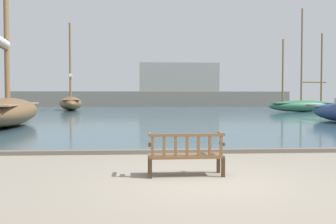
% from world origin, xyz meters
% --- Properties ---
extents(ground_plane, '(160.00, 160.00, 0.00)m').
position_xyz_m(ground_plane, '(0.00, 0.00, 0.00)').
color(ground_plane, gray).
extents(harbor_water, '(100.00, 80.00, 0.08)m').
position_xyz_m(harbor_water, '(0.00, 44.00, 0.04)').
color(harbor_water, '#385666').
rests_on(harbor_water, ground).
extents(quay_edge_kerb, '(40.00, 0.30, 0.12)m').
position_xyz_m(quay_edge_kerb, '(0.00, 3.85, 0.06)').
color(quay_edge_kerb, '#675F54').
rests_on(quay_edge_kerb, ground).
extents(park_bench, '(1.61, 0.56, 0.92)m').
position_xyz_m(park_bench, '(-0.39, 0.65, 0.47)').
color(park_bench, '#3D2A19').
rests_on(park_bench, ground).
extents(sailboat_mid_starboard, '(4.54, 9.73, 10.90)m').
position_xyz_m(sailboat_mid_starboard, '(-10.56, 40.25, 1.08)').
color(sailboat_mid_starboard, brown).
rests_on(sailboat_mid_starboard, harbor_water).
extents(sailboat_centre_channel, '(4.32, 10.99, 12.42)m').
position_xyz_m(sailboat_centre_channel, '(-9.03, 14.27, 1.08)').
color(sailboat_centre_channel, brown).
rests_on(sailboat_centre_channel, harbor_water).
extents(sailboat_outer_port, '(8.11, 2.63, 11.32)m').
position_xyz_m(sailboat_outer_port, '(16.14, 33.04, 0.94)').
color(sailboat_outer_port, '#2D6647').
rests_on(sailboat_outer_port, harbor_water).
extents(far_breakwater, '(48.71, 2.40, 7.76)m').
position_xyz_m(far_breakwater, '(1.48, 58.82, 2.56)').
color(far_breakwater, slate).
rests_on(far_breakwater, ground).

